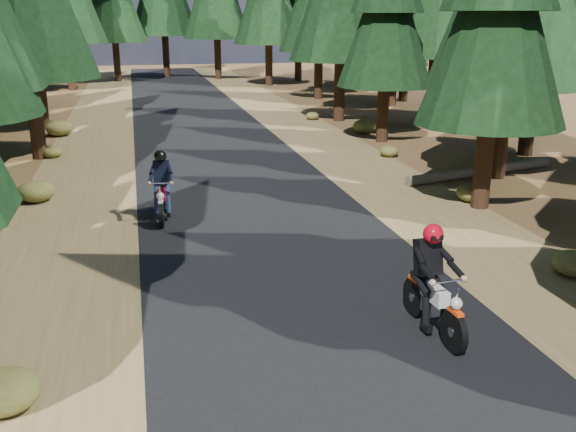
% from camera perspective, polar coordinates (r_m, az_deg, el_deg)
% --- Properties ---
extents(ground, '(120.00, 120.00, 0.00)m').
position_cam_1_polar(ground, '(12.00, 1.67, -7.11)').
color(ground, '#4B351A').
rests_on(ground, ground).
extents(road, '(6.00, 100.00, 0.01)m').
position_cam_1_polar(road, '(16.56, -2.81, -0.09)').
color(road, black).
rests_on(road, ground).
extents(shoulder_l, '(3.20, 100.00, 0.01)m').
position_cam_1_polar(shoulder_l, '(16.40, -18.80, -1.21)').
color(shoulder_l, brown).
rests_on(shoulder_l, ground).
extents(shoulder_r, '(3.20, 100.00, 0.01)m').
position_cam_1_polar(shoulder_r, '(17.94, 11.79, 0.92)').
color(shoulder_r, brown).
rests_on(shoulder_r, ground).
extents(log_near, '(5.83, 1.78, 0.32)m').
position_cam_1_polar(log_near, '(21.74, 16.80, 3.85)').
color(log_near, '#4C4233').
rests_on(log_near, ground).
extents(understory_shrubs, '(14.28, 28.84, 0.67)m').
position_cam_1_polar(understory_shrubs, '(18.99, -3.84, 3.03)').
color(understory_shrubs, '#474C1E').
rests_on(understory_shrubs, ground).
extents(rider_lead, '(0.71, 2.06, 1.81)m').
position_cam_1_polar(rider_lead, '(10.69, 12.85, -7.19)').
color(rider_lead, beige).
rests_on(rider_lead, road).
extents(rider_follow, '(0.79, 2.03, 1.76)m').
position_cam_1_polar(rider_follow, '(16.49, -11.12, 1.64)').
color(rider_follow, maroon).
rests_on(rider_follow, road).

